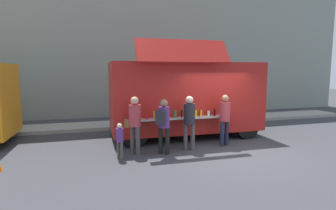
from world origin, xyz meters
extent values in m
plane|color=#38383D|center=(0.00, 0.00, 0.00)|extent=(60.00, 60.00, 0.00)
cube|color=#9E998E|center=(-4.71, 5.16, 0.07)|extent=(28.00, 1.60, 0.15)
cube|color=gray|center=(-3.71, 9.06, 5.47)|extent=(32.00, 2.40, 10.94)
cube|color=#AE1E19|center=(-0.71, 2.56, 1.58)|extent=(5.69, 2.49, 2.55)
cube|color=#AE1E19|center=(-1.31, 1.12, 3.18)|extent=(3.11, 0.68, 0.79)
cube|color=black|center=(-1.30, 1.46, 1.88)|extent=(2.95, 0.17, 1.15)
cube|color=#B7B7BC|center=(-1.31, 1.24, 0.96)|extent=(3.11, 0.42, 0.05)
cylinder|color=red|center=(-2.51, 1.23, 1.08)|extent=(0.07, 0.07, 0.18)
cylinder|color=orange|center=(-2.26, 1.23, 1.11)|extent=(0.07, 0.07, 0.26)
cylinder|color=green|center=(-2.04, 1.24, 1.10)|extent=(0.06, 0.06, 0.23)
cylinder|color=gold|center=(-1.77, 1.28, 1.09)|extent=(0.06, 0.06, 0.21)
cylinder|color=#1C9234|center=(-1.55, 1.22, 1.11)|extent=(0.08, 0.08, 0.25)
cylinder|color=black|center=(-1.30, 1.28, 1.11)|extent=(0.06, 0.06, 0.25)
cylinder|color=silver|center=(-1.08, 1.26, 1.10)|extent=(0.07, 0.07, 0.24)
cylinder|color=gold|center=(-0.82, 1.18, 1.10)|extent=(0.08, 0.08, 0.23)
cylinder|color=yellow|center=(-0.59, 1.27, 1.09)|extent=(0.06, 0.06, 0.21)
cylinder|color=white|center=(-0.33, 1.21, 1.08)|extent=(0.08, 0.08, 0.19)
cylinder|color=black|center=(-0.11, 1.20, 1.10)|extent=(0.07, 0.07, 0.24)
cube|color=black|center=(2.06, 2.50, 2.04)|extent=(0.13, 2.01, 1.12)
cylinder|color=black|center=(1.43, 3.54, 0.45)|extent=(0.90, 0.28, 0.90)
cylinder|color=black|center=(1.38, 1.49, 0.45)|extent=(0.90, 0.28, 0.90)
cylinder|color=black|center=(-2.81, 3.64, 0.45)|extent=(0.90, 0.28, 0.90)
cylinder|color=black|center=(-2.85, 1.58, 0.45)|extent=(0.90, 0.28, 0.90)
cube|color=black|center=(-6.90, 3.26, 1.92)|extent=(0.15, 1.78, 1.00)
cylinder|color=black|center=(-7.41, 4.24, 0.42)|extent=(0.84, 0.26, 0.84)
cylinder|color=#2C6235|center=(3.06, 4.86, 0.44)|extent=(0.60, 0.60, 0.87)
cylinder|color=#4F4345|center=(-1.34, 0.78, 0.43)|extent=(0.14, 0.14, 0.86)
cylinder|color=#4F4345|center=(-1.13, 0.68, 0.43)|extent=(0.14, 0.14, 0.86)
cylinder|color=#24222A|center=(-1.23, 0.73, 1.18)|extent=(0.36, 0.36, 0.65)
sphere|color=beige|center=(-1.23, 0.73, 1.63)|extent=(0.24, 0.24, 0.24)
cylinder|color=black|center=(-2.22, 0.61, 0.41)|extent=(0.13, 0.13, 0.83)
cylinder|color=black|center=(-2.04, 0.47, 0.41)|extent=(0.13, 0.13, 0.83)
cylinder|color=#562E76|center=(-2.13, 0.54, 1.14)|extent=(0.34, 0.34, 0.63)
sphere|color=#9B6F54|center=(-2.13, 0.54, 1.57)|extent=(0.23, 0.23, 0.23)
cube|color=#25242A|center=(-2.29, 0.33, 1.17)|extent=(0.34, 0.32, 0.40)
cylinder|color=#4B4344|center=(-3.04, 0.89, 0.43)|extent=(0.14, 0.14, 0.87)
cylinder|color=#4B4344|center=(-2.91, 0.70, 0.43)|extent=(0.14, 0.14, 0.87)
cylinder|color=#B6373F|center=(-2.98, 0.79, 1.20)|extent=(0.36, 0.36, 0.66)
sphere|color=#E1A085|center=(-2.98, 0.79, 1.65)|extent=(0.24, 0.24, 0.24)
cube|color=brown|center=(-3.14, 1.03, 0.92)|extent=(0.24, 0.26, 0.25)
cylinder|color=#1D233A|center=(-0.01, 0.80, 0.43)|extent=(0.14, 0.14, 0.85)
cylinder|color=#1D233A|center=(0.20, 0.88, 0.43)|extent=(0.14, 0.14, 0.85)
cylinder|color=#B2363E|center=(0.09, 0.84, 1.18)|extent=(0.35, 0.35, 0.65)
sphere|color=#986E4F|center=(0.09, 0.84, 1.62)|extent=(0.24, 0.24, 0.24)
cylinder|color=#4B4A40|center=(-3.53, 0.48, 0.26)|extent=(0.08, 0.08, 0.52)
cylinder|color=#4B4A40|center=(-3.44, 0.37, 0.26)|extent=(0.08, 0.08, 0.52)
cylinder|color=#5D307B|center=(-3.48, 0.43, 0.71)|extent=(0.21, 0.21, 0.39)
sphere|color=beige|center=(-3.48, 0.43, 0.98)|extent=(0.14, 0.14, 0.14)
camera|label=1|loc=(-4.33, -7.16, 2.52)|focal=28.68mm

